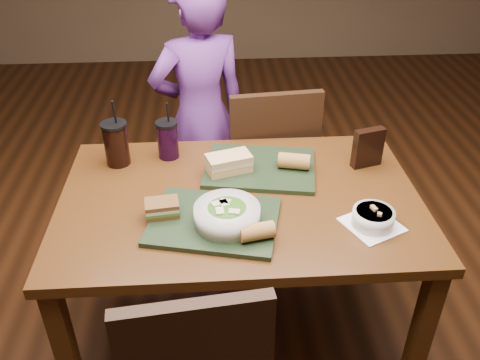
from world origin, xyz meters
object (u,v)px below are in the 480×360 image
dining_table (240,216)px  sandwich_far (229,163)px  tray_near (214,221)px  cup_cola (116,143)px  diner (200,116)px  soup_bowl (373,218)px  baguette_near (257,232)px  chip_bag (368,148)px  sandwich_near (162,208)px  baguette_far (294,161)px  chair_far (271,166)px  tray_far (260,168)px  salad_bowl (227,214)px  cup_berry (168,139)px

dining_table → sandwich_far: (-0.03, 0.15, 0.14)m
tray_near → cup_cola: bearing=131.7°
diner → soup_bowl: bearing=102.2°
baguette_near → chip_bag: 0.65m
diner → soup_bowl: (0.58, -1.02, 0.11)m
soup_bowl → sandwich_near: 0.70m
baguette_near → baguette_far: baguette_far is taller
chair_far → tray_far: size_ratio=2.24×
chair_far → cup_cola: (-0.66, -0.30, 0.32)m
baguette_far → chip_bag: chip_bag is taller
sandwich_near → chip_bag: size_ratio=0.76×
baguette_far → chip_bag: (0.29, 0.03, 0.03)m
tray_near → salad_bowl: bearing=-28.8°
soup_bowl → diner: bearing=119.5°
tray_far → cup_berry: bearing=160.5°
sandwich_near → sandwich_far: sandwich_far is taller
salad_bowl → sandwich_far: 0.33m
cup_cola → chip_bag: bearing=-4.7°
chip_bag → cup_cola: bearing=159.2°
tray_near → baguette_near: 0.18m
tray_far → sandwich_near: sandwich_near is taller
dining_table → tray_far: bearing=62.6°
sandwich_near → tray_near: bearing=-12.5°
soup_bowl → sandwich_near: bearing=173.2°
chair_far → baguette_near: (-0.15, -0.83, 0.27)m
tray_far → cup_berry: cup_berry is taller
chair_far → chip_bag: 0.59m
salad_bowl → baguette_near: size_ratio=1.97×
cup_cola → soup_bowl: bearing=-27.2°
cup_cola → sandwich_near: bearing=-62.3°
baguette_near → baguette_far: 0.45m
cup_berry → soup_bowl: bearing=-35.6°
chair_far → salad_bowl: chair_far is taller
cup_cola → dining_table: bearing=-29.3°
baguette_near → cup_cola: cup_cola is taller
chair_far → diner: bearing=142.9°
sandwich_near → baguette_near: 0.34m
diner → salad_bowl: size_ratio=6.20×
diner → cup_cola: 0.66m
tray_far → sandwich_far: size_ratio=2.26×
baguette_far → salad_bowl: bearing=-129.7°
salad_bowl → cup_cola: size_ratio=0.79×
chair_far → baguette_far: (0.03, -0.42, 0.28)m
dining_table → tray_far: tray_far is taller
baguette_far → cup_cola: size_ratio=0.44×
soup_bowl → tray_far: bearing=132.3°
salad_bowl → sandwich_far: salad_bowl is taller
sandwich_far → cup_cola: 0.45m
tray_near → tray_far: same height
salad_bowl → chip_bag: chip_bag is taller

